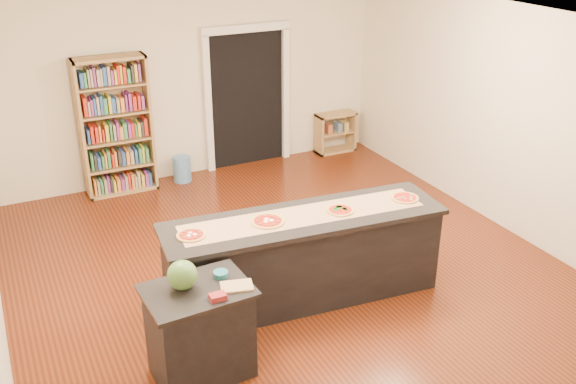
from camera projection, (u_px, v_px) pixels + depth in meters
name	position (u px, v px, depth m)	size (l,w,h in m)	color
room	(297.00, 164.00, 6.60)	(6.00, 7.00, 2.80)	beige
doorway	(247.00, 90.00, 9.87)	(1.40, 0.09, 2.21)	black
kitchen_island	(304.00, 257.00, 6.68)	(2.92, 0.79, 0.96)	black
side_counter	(200.00, 332.00, 5.59)	(0.90, 0.66, 0.89)	black
bookshelf	(116.00, 127.00, 8.97)	(0.98, 0.35, 1.97)	#AA8752
low_shelf	(335.00, 132.00, 10.71)	(0.67, 0.29, 0.67)	#AA8752
waste_bin	(182.00, 169.00, 9.63)	(0.27, 0.27, 0.39)	#5586BE
kraft_paper	(304.00, 215.00, 6.50)	(2.53, 0.46, 0.00)	tan
watermelon	(182.00, 275.00, 5.37)	(0.26, 0.26, 0.26)	#144214
cutting_board	(237.00, 286.00, 5.43)	(0.27, 0.18, 0.02)	tan
package_red	(218.00, 297.00, 5.26)	(0.14, 0.10, 0.05)	maroon
package_teal	(221.00, 274.00, 5.58)	(0.13, 0.13, 0.05)	#195966
pizza_a	(191.00, 235.00, 6.09)	(0.30, 0.30, 0.02)	tan
pizza_b	(268.00, 221.00, 6.36)	(0.34, 0.34, 0.02)	tan
pizza_c	(340.00, 210.00, 6.58)	(0.30, 0.30, 0.02)	tan
pizza_d	(405.00, 198.00, 6.86)	(0.28, 0.28, 0.02)	tan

